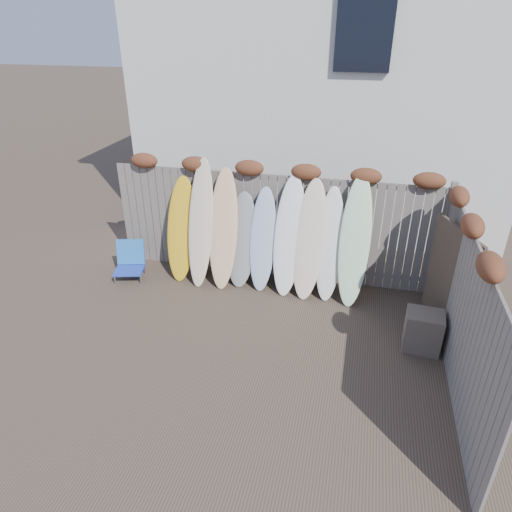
% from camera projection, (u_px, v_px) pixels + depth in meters
% --- Properties ---
extents(ground, '(80.00, 80.00, 0.00)m').
position_uv_depth(ground, '(237.00, 351.00, 6.83)').
color(ground, '#493A2D').
extents(back_fence, '(6.05, 0.28, 2.24)m').
position_uv_depth(back_fence, '(274.00, 218.00, 8.33)').
color(back_fence, slate).
rests_on(back_fence, ground).
extents(right_fence, '(0.28, 4.40, 2.24)m').
position_uv_depth(right_fence, '(464.00, 304.00, 5.89)').
color(right_fence, slate).
rests_on(right_fence, ground).
extents(house, '(8.50, 5.50, 6.33)m').
position_uv_depth(house, '(329.00, 76.00, 10.84)').
color(house, silver).
rests_on(house, ground).
extents(beach_chair, '(0.65, 0.68, 0.70)m').
position_uv_depth(beach_chair, '(130.00, 261.00, 8.68)').
color(beach_chair, '#2440B5').
rests_on(beach_chair, ground).
extents(wooden_crate, '(0.55, 0.47, 0.61)m').
position_uv_depth(wooden_crate, '(423.00, 331.00, 6.77)').
color(wooden_crate, '#6C6251').
rests_on(wooden_crate, ground).
extents(lattice_panel, '(0.49, 1.14, 1.81)m').
position_uv_depth(lattice_panel, '(449.00, 284.00, 6.79)').
color(lattice_panel, '#3C3524').
rests_on(lattice_panel, ground).
extents(surfboard_0, '(0.55, 0.68, 1.90)m').
position_uv_depth(surfboard_0, '(181.00, 229.00, 8.45)').
color(surfboard_0, gold).
rests_on(surfboard_0, ground).
extents(surfboard_1, '(0.47, 0.80, 2.26)m').
position_uv_depth(surfboard_1, '(201.00, 224.00, 8.23)').
color(surfboard_1, beige).
rests_on(surfboard_1, ground).
extents(surfboard_2, '(0.55, 0.77, 2.12)m').
position_uv_depth(surfboard_2, '(223.00, 229.00, 8.18)').
color(surfboard_2, '#F5AC8C').
rests_on(surfboard_2, ground).
extents(surfboard_3, '(0.56, 0.62, 1.70)m').
position_uv_depth(surfboard_3, '(242.00, 240.00, 8.27)').
color(surfboard_3, gray).
rests_on(surfboard_3, ground).
extents(surfboard_4, '(0.48, 0.66, 1.82)m').
position_uv_depth(surfboard_4, '(263.00, 240.00, 8.15)').
color(surfboard_4, '#A7BCE1').
rests_on(surfboard_4, ground).
extents(surfboard_5, '(0.56, 0.76, 2.08)m').
position_uv_depth(surfboard_5, '(289.00, 236.00, 7.97)').
color(surfboard_5, white).
rests_on(surfboard_5, ground).
extents(surfboard_6, '(0.59, 0.77, 2.05)m').
position_uv_depth(surfboard_6, '(309.00, 240.00, 7.86)').
color(surfboard_6, '#F8E1C5').
rests_on(surfboard_6, ground).
extents(surfboard_7, '(0.49, 0.70, 1.93)m').
position_uv_depth(surfboard_7, '(330.00, 245.00, 7.85)').
color(surfboard_7, white).
rests_on(surfboard_7, ground).
extents(surfboard_8, '(0.52, 0.77, 2.18)m').
position_uv_depth(surfboard_8, '(355.00, 242.00, 7.66)').
color(surfboard_8, '#CCF4C6').
rests_on(surfboard_8, ground).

